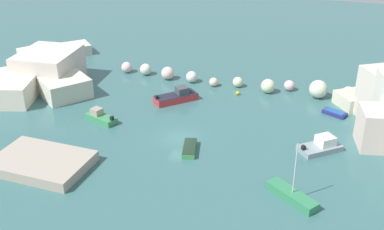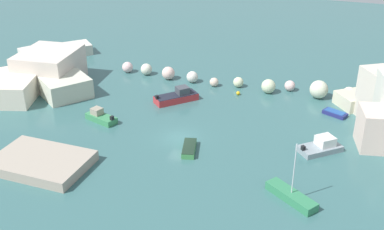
{
  "view_description": "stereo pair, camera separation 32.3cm",
  "coord_description": "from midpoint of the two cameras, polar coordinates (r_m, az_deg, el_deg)",
  "views": [
    {
      "loc": [
        17.73,
        -46.2,
        27.5
      ],
      "look_at": [
        0.0,
        4.35,
        1.0
      ],
      "focal_mm": 44.66,
      "sensor_mm": 36.0,
      "label": 1
    },
    {
      "loc": [
        18.04,
        -46.09,
        27.5
      ],
      "look_at": [
        0.0,
        4.35,
        1.0
      ],
      "focal_mm": 44.66,
      "sensor_mm": 36.0,
      "label": 2
    }
  ],
  "objects": [
    {
      "name": "cove_water",
      "position": [
        56.62,
        -1.32,
        -2.75
      ],
      "size": [
        160.0,
        160.0,
        0.0
      ],
      "primitive_type": "plane",
      "color": "#376465",
      "rests_on": "ground"
    },
    {
      "name": "cliff_headland_left",
      "position": [
        74.92,
        -17.8,
        4.93
      ],
      "size": [
        20.92,
        27.57,
        4.99
      ],
      "color": "beige",
      "rests_on": "ground"
    },
    {
      "name": "rock_breakwater",
      "position": [
        70.15,
        6.58,
        3.94
      ],
      "size": [
        35.46,
        3.6,
        2.54
      ],
      "color": "beige",
      "rests_on": "ground"
    },
    {
      "name": "stone_dock",
      "position": [
        53.31,
        -17.4,
        -5.38
      ],
      "size": [
        10.05,
        6.88,
        1.13
      ],
      "primitive_type": "cube",
      "rotation": [
        0.0,
        0.0,
        -0.01
      ],
      "color": "#A79989",
      "rests_on": "ground"
    },
    {
      "name": "channel_buoy",
      "position": [
        68.09,
        5.67,
        2.62
      ],
      "size": [
        0.55,
        0.55,
        0.55
      ],
      "primitive_type": "sphere",
      "color": "gold",
      "rests_on": "cove_water"
    },
    {
      "name": "moored_boat_0",
      "position": [
        47.07,
        11.95,
        -9.43
      ],
      "size": [
        5.43,
        4.39,
        6.14
      ],
      "rotation": [
        0.0,
        0.0,
        5.68
      ],
      "color": "#317F53",
      "rests_on": "cove_water"
    },
    {
      "name": "moored_boat_1",
      "position": [
        64.62,
        16.84,
        0.2
      ],
      "size": [
        3.31,
        2.5,
        0.58
      ],
      "rotation": [
        0.0,
        0.0,
        2.72
      ],
      "color": "navy",
      "rests_on": "cove_water"
    },
    {
      "name": "moored_boat_2",
      "position": [
        61.37,
        -10.71,
        -0.23
      ],
      "size": [
        4.56,
        2.86,
        1.59
      ],
      "rotation": [
        0.0,
        0.0,
        2.83
      ],
      "color": "#3A8955",
      "rests_on": "cove_water"
    },
    {
      "name": "moored_boat_3",
      "position": [
        53.82,
        -0.17,
        -4.01
      ],
      "size": [
        2.3,
        4.02,
        0.66
      ],
      "rotation": [
        0.0,
        0.0,
        1.82
      ],
      "color": "#418C4B",
      "rests_on": "cove_water"
    },
    {
      "name": "moored_boat_4",
      "position": [
        55.69,
        15.34,
        -3.61
      ],
      "size": [
        5.18,
        5.0,
        1.71
      ],
      "rotation": [
        0.0,
        0.0,
        0.73
      ],
      "color": "gray",
      "rests_on": "cove_water"
    },
    {
      "name": "moored_boat_5",
      "position": [
        65.74,
        -1.65,
        2.2
      ],
      "size": [
        5.66,
        5.82,
        1.94
      ],
      "rotation": [
        0.0,
        0.0,
        0.81
      ],
      "color": "#BF2F33",
      "rests_on": "cove_water"
    }
  ]
}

